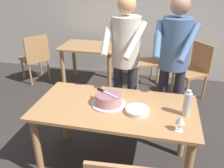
{
  "coord_description": "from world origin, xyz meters",
  "views": [
    {
      "loc": [
        0.4,
        -1.92,
        1.92
      ],
      "look_at": [
        -0.07,
        0.17,
        0.9
      ],
      "focal_mm": 37.81,
      "sensor_mm": 36.0,
      "label": 1
    }
  ],
  "objects_px": {
    "cake_knife": "(103,91)",
    "background_chair_1": "(35,56)",
    "cake_on_platter": "(109,100)",
    "person_cutting_cake": "(125,55)",
    "main_dining_table": "(115,117)",
    "wine_glass_near": "(180,120)",
    "background_chair_2": "(150,59)",
    "water_bottle": "(187,104)",
    "background_table": "(90,54)",
    "plate_stack": "(137,110)",
    "background_chair_0": "(194,68)",
    "person_standing_beside": "(174,57)"
  },
  "relations": [
    {
      "from": "background_chair_0",
      "to": "person_cutting_cake",
      "type": "bearing_deg",
      "value": -126.14
    },
    {
      "from": "background_chair_0",
      "to": "background_chair_1",
      "type": "distance_m",
      "value": 2.85
    },
    {
      "from": "cake_knife",
      "to": "plate_stack",
      "type": "height_order",
      "value": "cake_knife"
    },
    {
      "from": "background_chair_0",
      "to": "cake_knife",
      "type": "bearing_deg",
      "value": -119.96
    },
    {
      "from": "main_dining_table",
      "to": "background_chair_2",
      "type": "xyz_separation_m",
      "value": [
        0.18,
        2.2,
        -0.14
      ]
    },
    {
      "from": "background_table",
      "to": "background_chair_1",
      "type": "relative_size",
      "value": 1.11
    },
    {
      "from": "water_bottle",
      "to": "background_chair_0",
      "type": "relative_size",
      "value": 0.28
    },
    {
      "from": "cake_on_platter",
      "to": "person_cutting_cake",
      "type": "xyz_separation_m",
      "value": [
        0.06,
        0.58,
        0.27
      ]
    },
    {
      "from": "cake_knife",
      "to": "background_chair_0",
      "type": "bearing_deg",
      "value": 60.04
    },
    {
      "from": "background_table",
      "to": "background_chair_2",
      "type": "height_order",
      "value": "background_chair_2"
    },
    {
      "from": "main_dining_table",
      "to": "plate_stack",
      "type": "bearing_deg",
      "value": -15.32
    },
    {
      "from": "wine_glass_near",
      "to": "person_standing_beside",
      "type": "relative_size",
      "value": 0.08
    },
    {
      "from": "cake_on_platter",
      "to": "background_table",
      "type": "height_order",
      "value": "cake_on_platter"
    },
    {
      "from": "plate_stack",
      "to": "person_standing_beside",
      "type": "distance_m",
      "value": 0.82
    },
    {
      "from": "main_dining_table",
      "to": "plate_stack",
      "type": "relative_size",
      "value": 7.08
    },
    {
      "from": "water_bottle",
      "to": "person_standing_beside",
      "type": "distance_m",
      "value": 0.69
    },
    {
      "from": "plate_stack",
      "to": "person_cutting_cake",
      "type": "bearing_deg",
      "value": 109.41
    },
    {
      "from": "main_dining_table",
      "to": "water_bottle",
      "type": "distance_m",
      "value": 0.7
    },
    {
      "from": "water_bottle",
      "to": "background_chair_2",
      "type": "distance_m",
      "value": 2.29
    },
    {
      "from": "cake_knife",
      "to": "wine_glass_near",
      "type": "distance_m",
      "value": 0.79
    },
    {
      "from": "background_chair_0",
      "to": "person_standing_beside",
      "type": "bearing_deg",
      "value": -107.56
    },
    {
      "from": "person_standing_beside",
      "to": "background_chair_0",
      "type": "distance_m",
      "value": 1.44
    },
    {
      "from": "cake_on_platter",
      "to": "wine_glass_near",
      "type": "height_order",
      "value": "wine_glass_near"
    },
    {
      "from": "background_table",
      "to": "background_chair_1",
      "type": "distance_m",
      "value": 1.05
    },
    {
      "from": "background_chair_1",
      "to": "wine_glass_near",
      "type": "bearing_deg",
      "value": -40.13
    },
    {
      "from": "person_cutting_cake",
      "to": "background_chair_2",
      "type": "xyz_separation_m",
      "value": [
        0.19,
        1.6,
        -0.58
      ]
    },
    {
      "from": "background_table",
      "to": "background_chair_2",
      "type": "bearing_deg",
      "value": 12.92
    },
    {
      "from": "background_chair_1",
      "to": "background_table",
      "type": "bearing_deg",
      "value": 5.53
    },
    {
      "from": "cake_knife",
      "to": "person_cutting_cake",
      "type": "distance_m",
      "value": 0.6
    },
    {
      "from": "plate_stack",
      "to": "background_chair_0",
      "type": "distance_m",
      "value": 2.09
    },
    {
      "from": "background_table",
      "to": "background_chair_0",
      "type": "xyz_separation_m",
      "value": [
        1.81,
        -0.07,
        -0.09
      ]
    },
    {
      "from": "cake_on_platter",
      "to": "background_chair_1",
      "type": "distance_m",
      "value": 2.63
    },
    {
      "from": "person_standing_beside",
      "to": "person_cutting_cake",
      "type": "bearing_deg",
      "value": -176.81
    },
    {
      "from": "background_table",
      "to": "wine_glass_near",
      "type": "bearing_deg",
      "value": -56.45
    },
    {
      "from": "water_bottle",
      "to": "background_chair_2",
      "type": "height_order",
      "value": "water_bottle"
    },
    {
      "from": "cake_knife",
      "to": "background_chair_1",
      "type": "height_order",
      "value": "background_chair_1"
    },
    {
      "from": "background_chair_1",
      "to": "background_chair_0",
      "type": "bearing_deg",
      "value": 0.64
    },
    {
      "from": "cake_knife",
      "to": "background_table",
      "type": "height_order",
      "value": "cake_knife"
    },
    {
      "from": "cake_on_platter",
      "to": "background_chair_1",
      "type": "xyz_separation_m",
      "value": [
        -1.86,
        1.84,
        -0.31
      ]
    },
    {
      "from": "person_cutting_cake",
      "to": "background_chair_2",
      "type": "distance_m",
      "value": 1.71
    },
    {
      "from": "person_standing_beside",
      "to": "background_chair_2",
      "type": "bearing_deg",
      "value": 102.43
    },
    {
      "from": "main_dining_table",
      "to": "cake_on_platter",
      "type": "distance_m",
      "value": 0.19
    },
    {
      "from": "background_table",
      "to": "background_chair_0",
      "type": "bearing_deg",
      "value": -2.19
    },
    {
      "from": "plate_stack",
      "to": "person_cutting_cake",
      "type": "xyz_separation_m",
      "value": [
        -0.24,
        0.67,
        0.31
      ]
    },
    {
      "from": "cake_knife",
      "to": "background_chair_0",
      "type": "relative_size",
      "value": 0.27
    },
    {
      "from": "main_dining_table",
      "to": "background_chair_2",
      "type": "height_order",
      "value": "background_chair_2"
    },
    {
      "from": "cake_on_platter",
      "to": "person_standing_beside",
      "type": "xyz_separation_m",
      "value": [
        0.6,
        0.61,
        0.27
      ]
    },
    {
      "from": "plate_stack",
      "to": "person_standing_beside",
      "type": "bearing_deg",
      "value": 66.48
    },
    {
      "from": "plate_stack",
      "to": "background_table",
      "type": "relative_size",
      "value": 0.22
    },
    {
      "from": "cake_knife",
      "to": "wine_glass_near",
      "type": "height_order",
      "value": "wine_glass_near"
    }
  ]
}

